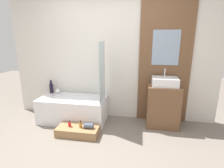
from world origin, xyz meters
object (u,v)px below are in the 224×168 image
object	(u,v)px
wooden_step_bench	(78,131)
bottle_soap_secondary	(81,124)
sink	(165,82)
bottle_soap_primary	(70,124)
bathtub	(73,109)
vase_round_light	(58,91)
vase_tall_dark	(51,88)

from	to	relation	value
wooden_step_bench	bottle_soap_secondary	world-z (taller)	bottle_soap_secondary
wooden_step_bench	bottle_soap_secondary	xyz separation A→B (m)	(0.05, 0.00, 0.13)
sink	bottle_soap_secondary	bearing A→B (deg)	-157.03
sink	bottle_soap_primary	bearing A→B (deg)	-159.61
sink	bottle_soap_primary	xyz separation A→B (m)	(-1.63, -0.60, -0.68)
bathtub	sink	xyz separation A→B (m)	(1.76, 0.09, 0.63)
sink	vase_round_light	size ratio (longest dim) A/B	4.46
wooden_step_bench	vase_tall_dark	bearing A→B (deg)	138.55
bathtub	bottle_soap_secondary	world-z (taller)	bathtub
sink	vase_tall_dark	distance (m)	2.35
vase_tall_dark	bottle_soap_primary	world-z (taller)	vase_tall_dark
bathtub	sink	world-z (taller)	sink
wooden_step_bench	sink	bearing A→B (deg)	22.21
bottle_soap_secondary	bathtub	bearing A→B (deg)	123.02
vase_tall_dark	bottle_soap_primary	xyz separation A→B (m)	(0.71, -0.75, -0.41)
vase_tall_dark	vase_round_light	bearing A→B (deg)	-4.59
bottle_soap_secondary	vase_tall_dark	bearing A→B (deg)	140.31
wooden_step_bench	vase_round_light	distance (m)	1.13
bathtub	wooden_step_bench	world-z (taller)	bathtub
bathtub	vase_round_light	size ratio (longest dim) A/B	12.78
sink	vase_round_light	distance (m)	2.22
bathtub	bottle_soap_primary	xyz separation A→B (m)	(0.14, -0.52, -0.05)
vase_tall_dark	vase_round_light	xyz separation A→B (m)	(0.14, -0.01, -0.06)
bathtub	vase_round_light	world-z (taller)	vase_round_light
sink	vase_round_light	xyz separation A→B (m)	(-2.19, 0.14, -0.33)
bathtub	vase_tall_dark	bearing A→B (deg)	157.59
bathtub	bottle_soap_secondary	size ratio (longest dim) A/B	10.38
wooden_step_bench	bottle_soap_primary	bearing A→B (deg)	180.00
bathtub	wooden_step_bench	distance (m)	0.61
sink	vase_tall_dark	size ratio (longest dim) A/B	1.67
wooden_step_bench	bottle_soap_secondary	bearing A→B (deg)	0.00
vase_tall_dark	vase_round_light	distance (m)	0.16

